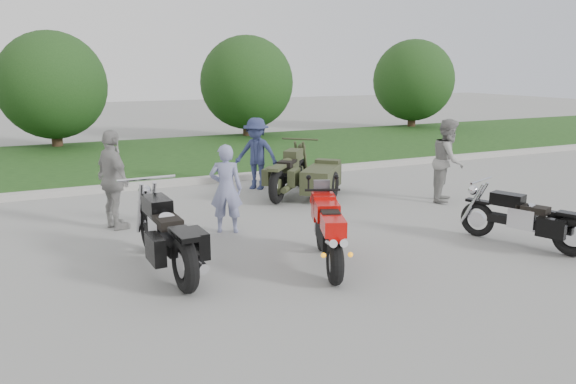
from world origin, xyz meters
name	(u,v)px	position (x,y,z in m)	size (l,w,h in m)	color
ground	(326,254)	(0.00, 0.00, 0.00)	(80.00, 80.00, 0.00)	gray
curb	(208,180)	(0.00, 6.00, 0.07)	(60.00, 0.30, 0.15)	#B1AEA7
grass_strip	(168,156)	(0.00, 10.15, 0.07)	(60.00, 8.00, 0.14)	#326322
tree_mid_left	(52,85)	(-3.00, 13.50, 2.19)	(3.60, 3.60, 4.00)	#3F2B1C
tree_mid_right	(247,83)	(4.00, 13.50, 2.19)	(3.60, 3.60, 4.00)	#3F2B1C
tree_far_right	(413,80)	(12.00, 13.50, 2.19)	(3.60, 3.60, 4.00)	#3F2B1C
sportbike_red	(328,230)	(-0.26, -0.52, 0.56)	(0.89, 1.91, 0.95)	black
cruiser_left	(167,238)	(-2.38, 0.27, 0.51)	(0.48, 2.58, 0.99)	black
cruiser_right	(529,221)	(3.09, -1.07, 0.42)	(0.93, 2.04, 0.82)	black
cruiser_sidecar	(307,177)	(1.51, 3.55, 0.46)	(2.12, 2.30, 0.97)	black
person_stripe	(226,189)	(-0.99, 1.78, 0.77)	(0.56, 0.37, 1.55)	#8086AF
person_grey	(448,160)	(4.05, 1.97, 0.88)	(0.85, 0.67, 1.76)	gray
person_denim	(256,154)	(0.83, 4.82, 0.84)	(1.08, 0.62, 1.67)	navy
person_back	(113,180)	(-2.70, 2.82, 0.88)	(1.04, 0.43, 1.77)	gray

